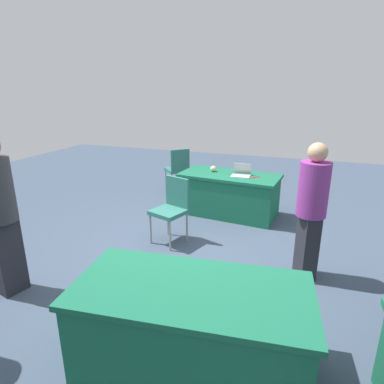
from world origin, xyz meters
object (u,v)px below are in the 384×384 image
object	(u,v)px
table_foreground	(229,194)
laptop_silver	(241,174)
table_mid_right	(191,327)
chair_aisle	(172,206)
scissors_red	(255,177)
chair_tucked_right	(178,167)
person_attendee_browsing	(312,206)
yarn_ball	(213,169)
person_attendee_standing	(0,209)

from	to	relation	value
table_foreground	laptop_silver	xyz separation A→B (m)	(-0.21, 0.05, 0.41)
table_mid_right	chair_aisle	size ratio (longest dim) A/B	2.02
table_mid_right	scissors_red	size ratio (longest dim) A/B	10.84
table_mid_right	laptop_silver	bearing A→B (deg)	-84.56
chair_tucked_right	scissors_red	world-z (taller)	chair_tucked_right
chair_tucked_right	laptop_silver	size ratio (longest dim) A/B	2.97
table_mid_right	person_attendee_browsing	size ratio (longest dim) A/B	1.19
chair_tucked_right	person_attendee_browsing	xyz separation A→B (m)	(-2.73, 2.63, 0.36)
table_foreground	laptop_silver	distance (m)	0.46
chair_tucked_right	table_mid_right	bearing A→B (deg)	-111.23
table_foreground	person_attendee_browsing	size ratio (longest dim) A/B	1.09
laptop_silver	chair_tucked_right	bearing A→B (deg)	-32.99
chair_aisle	chair_tucked_right	bearing A→B (deg)	-51.67
yarn_ball	person_attendee_standing	bearing A→B (deg)	66.77
chair_aisle	yarn_ball	distance (m)	1.49
chair_tucked_right	scissors_red	distance (m)	2.07
chair_tucked_right	chair_aisle	world-z (taller)	chair_tucked_right
person_attendee_standing	scissors_red	xyz separation A→B (m)	(-2.18, -3.11, -0.25)
laptop_silver	chair_aisle	bearing A→B (deg)	59.07
person_attendee_standing	person_attendee_browsing	xyz separation A→B (m)	(-3.10, -1.44, -0.08)
table_mid_right	person_attendee_browsing	xyz separation A→B (m)	(-0.84, -1.75, 0.54)
table_foreground	person_attendee_standing	xyz separation A→B (m)	(1.73, 3.16, 0.62)
laptop_silver	yarn_ball	bearing A→B (deg)	-15.69
yarn_ball	scissors_red	size ratio (longest dim) A/B	0.59
person_attendee_browsing	scissors_red	bearing A→B (deg)	3.25
table_mid_right	person_attendee_standing	distance (m)	2.37
person_attendee_standing	chair_tucked_right	bearing A→B (deg)	-171.37
table_foreground	person_attendee_browsing	world-z (taller)	person_attendee_browsing
chair_aisle	laptop_silver	xyz separation A→B (m)	(-0.74, -1.32, 0.23)
chair_tucked_right	person_attendee_browsing	size ratio (longest dim) A/B	0.59
yarn_ball	scissors_red	distance (m)	0.80
laptop_silver	table_foreground	bearing A→B (deg)	-14.98
chair_tucked_right	laptop_silver	distance (m)	1.86
chair_aisle	laptop_silver	world-z (taller)	chair_aisle
yarn_ball	chair_aisle	bearing A→B (deg)	82.11
table_foreground	yarn_ball	distance (m)	0.54
person_attendee_standing	table_mid_right	bearing A→B (deg)	96.00
chair_tucked_right	person_attendee_browsing	distance (m)	3.81
person_attendee_standing	person_attendee_browsing	world-z (taller)	person_attendee_standing
table_foreground	yarn_ball	xyz separation A→B (m)	(0.33, -0.09, 0.42)
chair_tucked_right	table_foreground	bearing A→B (deg)	-78.42
person_attendee_browsing	yarn_ball	bearing A→B (deg)	17.73
chair_tucked_right	yarn_ball	bearing A→B (deg)	-83.29
chair_tucked_right	person_attendee_browsing	world-z (taller)	person_attendee_browsing
chair_tucked_right	chair_aisle	bearing A→B (deg)	-114.65
chair_tucked_right	person_attendee_standing	distance (m)	4.12
table_foreground	chair_tucked_right	bearing A→B (deg)	-33.77
table_foreground	person_attendee_standing	bearing A→B (deg)	61.41
table_mid_right	chair_aisle	distance (m)	2.36
table_foreground	yarn_ball	world-z (taller)	yarn_ball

